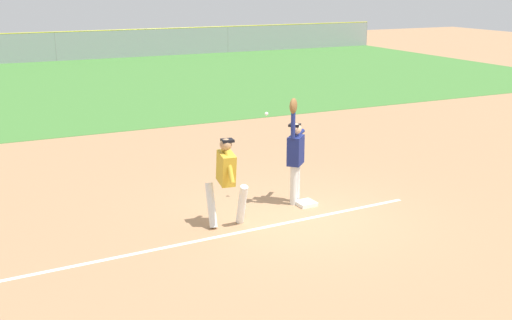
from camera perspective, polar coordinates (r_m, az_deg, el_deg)
name	(u,v)px	position (r m, az deg, el deg)	size (l,w,h in m)	color
ground_plane	(299,216)	(13.03, 3.82, -4.92)	(82.40, 82.40, 0.00)	tan
outfield_grass	(94,85)	(30.36, -14.05, 6.44)	(43.54, 19.77, 0.01)	#478438
chalk_foul_line	(130,255)	(11.44, -11.04, -8.16)	(12.00, 0.10, 0.01)	white
first_base	(306,203)	(13.63, 4.39, -3.82)	(0.38, 0.38, 0.08)	white
fielder	(295,152)	(13.42, 3.48, 0.71)	(0.71, 0.71, 2.28)	silver
runner	(226,176)	(12.19, -2.63, -1.41)	(0.73, 0.85, 1.72)	white
baseball	(267,114)	(13.38, 0.93, 4.08)	(0.07, 0.07, 0.07)	white
outfield_fence	(56,46)	(39.92, -17.18, 9.51)	(43.62, 0.08, 1.70)	#93999E
parked_car_green	(8,48)	(41.68, -20.95, 9.17)	(4.49, 2.29, 1.25)	#1E6B33
parked_car_silver	(91,43)	(43.34, -14.29, 9.91)	(4.44, 2.19, 1.25)	#B7B7BC
parked_car_white	(174,40)	(44.36, -7.21, 10.37)	(4.48, 2.27, 1.25)	white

